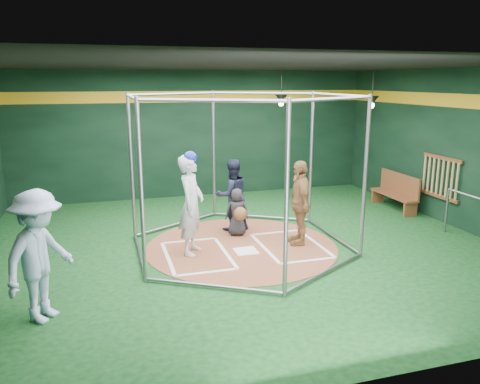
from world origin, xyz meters
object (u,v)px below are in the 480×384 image
object	(u,v)px
batter_figure	(191,204)
umpire	(232,195)
visitor_leopard	(300,203)
dugout_bench	(396,191)

from	to	relation	value
batter_figure	umpire	bearing A→B (deg)	46.50
batter_figure	visitor_leopard	world-z (taller)	batter_figure
umpire	batter_figure	bearing A→B (deg)	37.81
batter_figure	umpire	world-z (taller)	batter_figure
visitor_leopard	dugout_bench	distance (m)	3.88
visitor_leopard	dugout_bench	xyz separation A→B (m)	(3.46, 1.73, -0.39)
visitor_leopard	dugout_bench	bearing A→B (deg)	126.13
umpire	dugout_bench	bearing A→B (deg)	177.42
umpire	dugout_bench	xyz separation A→B (m)	(4.51, 0.48, -0.32)
umpire	dugout_bench	size ratio (longest dim) A/B	0.99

